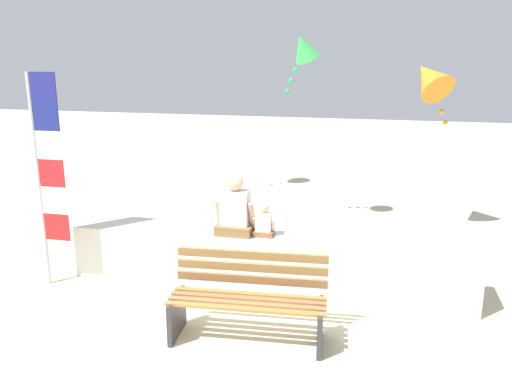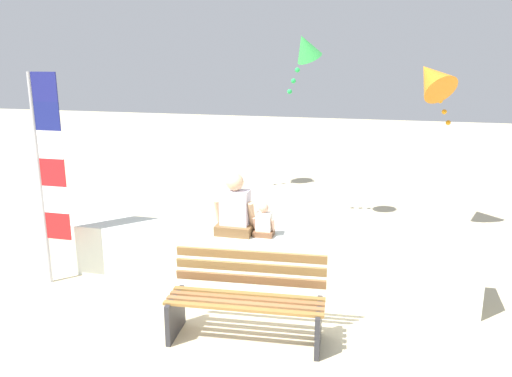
{
  "view_description": "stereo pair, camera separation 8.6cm",
  "coord_description": "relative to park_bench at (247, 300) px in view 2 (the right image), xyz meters",
  "views": [
    {
      "loc": [
        1.37,
        -4.68,
        2.9
      ],
      "look_at": [
        -0.08,
        1.34,
        1.3
      ],
      "focal_mm": 36.08,
      "sensor_mm": 36.0,
      "label": 1
    },
    {
      "loc": [
        1.46,
        -4.66,
        2.9
      ],
      "look_at": [
        -0.08,
        1.34,
        1.3
      ],
      "focal_mm": 36.08,
      "sensor_mm": 36.0,
      "label": 2
    }
  ],
  "objects": [
    {
      "name": "person_adult",
      "position": [
        -0.48,
        1.22,
        0.59
      ],
      "size": [
        0.51,
        0.38,
        0.78
      ],
      "color": "brown",
      "rests_on": "seawall_ledge"
    },
    {
      "name": "person_child",
      "position": [
        -0.11,
        1.22,
        0.45
      ],
      "size": [
        0.28,
        0.2,
        0.42
      ],
      "color": "brown",
      "rests_on": "seawall_ledge"
    },
    {
      "name": "flag_banner",
      "position": [
        -2.75,
        0.67,
        1.14
      ],
      "size": [
        0.39,
        0.05,
        2.72
      ],
      "color": "#B7B7BC",
      "rests_on": "ground"
    },
    {
      "name": "kite_orange",
      "position": [
        1.95,
        3.91,
        2.14
      ],
      "size": [
        0.92,
        0.97,
        1.16
      ],
      "color": "orange"
    },
    {
      "name": "seawall_ledge",
      "position": [
        -0.14,
        1.26,
        -0.07
      ],
      "size": [
        5.23,
        0.61,
        0.7
      ],
      "primitive_type": "cube",
      "color": "silver",
      "rests_on": "ground"
    },
    {
      "name": "ground_plane",
      "position": [
        -0.14,
        -0.08,
        -0.42
      ],
      "size": [
        40.0,
        40.0,
        0.0
      ],
      "primitive_type": "plane",
      "color": "beige"
    },
    {
      "name": "kite_green",
      "position": [
        -0.03,
        3.68,
        2.6
      ],
      "size": [
        0.68,
        0.69,
        1.03
      ],
      "color": "green"
    },
    {
      "name": "park_bench",
      "position": [
        0.0,
        0.0,
        0.0
      ],
      "size": [
        1.68,
        0.74,
        0.88
      ],
      "color": "olive",
      "rests_on": "ground"
    }
  ]
}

